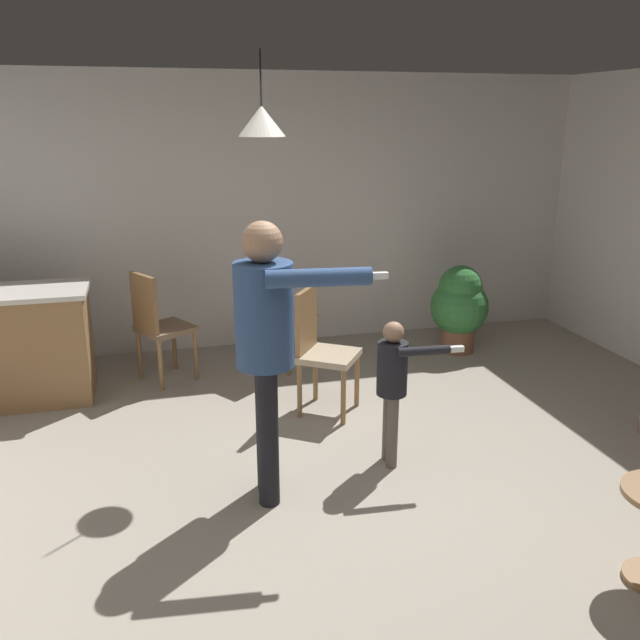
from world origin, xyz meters
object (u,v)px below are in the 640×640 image
kitchen_counter (13,346)px  dining_chair_near_wall (158,323)px  person_child (393,377)px  potted_plant_corner (459,305)px  dining_chair_centre_back (320,346)px  dining_chair_by_counter (282,312)px  person_adult (267,333)px

kitchen_counter → dining_chair_near_wall: bearing=6.5°
person_child → potted_plant_corner: 2.45m
dining_chair_centre_back → dining_chair_by_counter: bearing=-139.8°
dining_chair_by_counter → dining_chair_centre_back: 1.02m
dining_chair_centre_back → kitchen_counter: bearing=-74.5°
dining_chair_near_wall → potted_plant_corner: bearing=62.2°
dining_chair_by_counter → potted_plant_corner: 1.80m
person_child → dining_chair_by_counter: bearing=-165.3°
potted_plant_corner → dining_chair_near_wall: bearing=-178.7°
person_child → dining_chair_by_counter: size_ratio=1.01×
kitchen_counter → dining_chair_centre_back: bearing=-19.1°
dining_chair_centre_back → dining_chair_near_wall: bearing=-93.5°
kitchen_counter → person_child: 3.18m
kitchen_counter → dining_chair_by_counter: (2.29, 0.19, 0.07)m
potted_plant_corner → person_adult: bearing=-137.1°
person_child → dining_chair_near_wall: size_ratio=1.01×
kitchen_counter → dining_chair_near_wall: size_ratio=1.26×
dining_chair_centre_back → potted_plant_corner: 1.99m
dining_chair_by_counter → dining_chair_near_wall: bearing=-120.1°
dining_chair_by_counter → potted_plant_corner: dining_chair_by_counter is taller
kitchen_counter → potted_plant_corner: (4.09, 0.20, 0.01)m
dining_chair_centre_back → potted_plant_corner: dining_chair_centre_back is taller
kitchen_counter → person_adult: size_ratio=0.73×
person_adult → kitchen_counter: bearing=-131.5°
dining_chair_near_wall → dining_chair_centre_back: size_ratio=1.00×
kitchen_counter → dining_chair_near_wall: dining_chair_near_wall is taller
person_child → dining_chair_near_wall: person_child is taller
dining_chair_near_wall → dining_chair_centre_back: same height
dining_chair_near_wall → potted_plant_corner: (2.92, 0.06, -0.06)m
dining_chair_near_wall → dining_chair_centre_back: 1.55m
dining_chair_by_counter → dining_chair_near_wall: 1.12m
dining_chair_by_counter → dining_chair_centre_back: bearing=-27.3°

